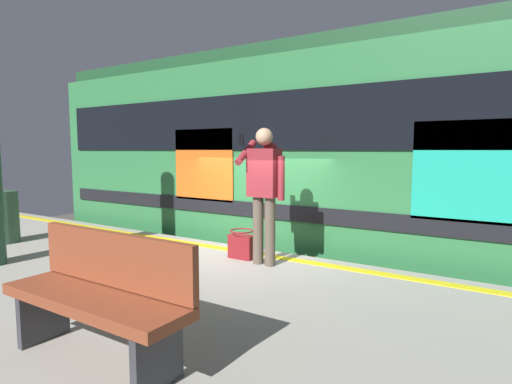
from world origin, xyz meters
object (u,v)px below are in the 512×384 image
Objects in this scene: bench at (100,292)px; trash_bin at (4,217)px; handbag at (242,245)px; train_carriage at (349,150)px; passenger at (265,185)px.

bench is 4.79m from trash_bin.
train_carriage is at bearing -102.81° from handbag.
bench is (-0.15, 5.36, -1.00)m from train_carriage.
handbag is 2.93m from bench.
train_carriage is 6.67× the size of passenger.
bench is at bearing 96.35° from passenger.
trash_bin reaches higher than handbag.
passenger is 1.13× the size of bench.
trash_bin is (4.38, 3.80, -1.08)m from train_carriage.
handbag is at bearing -11.98° from passenger.
trash_bin is at bearing 18.31° from handbag.
bench is at bearing 104.42° from handbag.
handbag is 0.48× the size of trash_bin.
bench is (-0.30, 2.73, -0.56)m from passenger.
passenger is 2.81m from bench.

